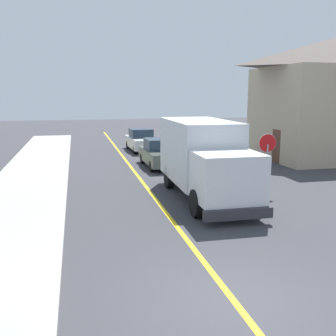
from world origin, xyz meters
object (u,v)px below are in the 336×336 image
stop_sign (267,152)px  house_across_street (335,96)px  box_truck (204,156)px  parked_car_mid (141,140)px  parked_car_near (160,154)px

stop_sign → house_across_street: 12.38m
box_truck → house_across_street: size_ratio=0.70×
box_truck → stop_sign: size_ratio=2.72×
parked_car_mid → house_across_street: bearing=-27.0°
box_truck → stop_sign: 2.77m
parked_car_near → stop_sign: bearing=-67.8°
parked_car_near → stop_sign: stop_sign is taller
box_truck → parked_car_near: (-0.32, 7.33, -0.97)m
parked_car_near → parked_car_mid: same height
stop_sign → parked_car_mid: bearing=102.1°
parked_car_near → parked_car_mid: bearing=90.0°
parked_car_mid → stop_sign: bearing=-77.9°
parked_car_mid → stop_sign: size_ratio=1.69×
parked_car_mid → house_across_street: 13.95m
box_truck → parked_car_near: 7.41m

